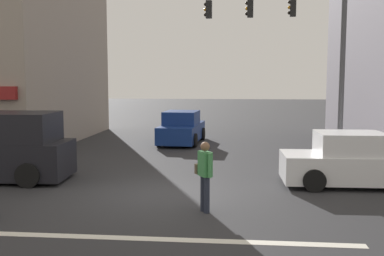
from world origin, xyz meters
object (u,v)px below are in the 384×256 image
(utility_pole_far_right, at_px, (381,64))
(sedan_crossing_rightbound, at_px, (353,162))
(sedan_parked_curbside, at_px, (182,129))
(pedestrian_far_side, at_px, (205,172))
(traffic_light_mast, at_px, (303,44))

(utility_pole_far_right, height_order, sedan_crossing_rightbound, utility_pole_far_right)
(sedan_crossing_rightbound, bearing_deg, sedan_parked_curbside, 125.91)
(utility_pole_far_right, distance_m, pedestrian_far_side, 12.41)
(utility_pole_far_right, bearing_deg, pedestrian_far_side, -124.94)
(sedan_parked_curbside, bearing_deg, traffic_light_mast, -50.14)
(traffic_light_mast, xyz_separation_m, sedan_parked_curbside, (-4.90, 5.86, -3.59))
(traffic_light_mast, bearing_deg, pedestrian_far_side, -118.51)
(traffic_light_mast, bearing_deg, utility_pole_far_right, 48.25)
(sedan_parked_curbside, bearing_deg, pedestrian_far_side, -80.47)
(sedan_parked_curbside, bearing_deg, utility_pole_far_right, -9.35)
(utility_pole_far_right, relative_size, sedan_parked_curbside, 1.72)
(utility_pole_far_right, bearing_deg, sedan_parked_curbside, 170.65)
(pedestrian_far_side, bearing_deg, sedan_crossing_rightbound, 36.12)
(traffic_light_mast, xyz_separation_m, pedestrian_far_side, (-2.99, -5.50, -3.35))
(utility_pole_far_right, relative_size, pedestrian_far_side, 4.34)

